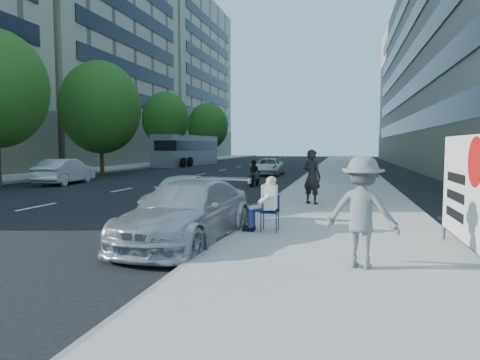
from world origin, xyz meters
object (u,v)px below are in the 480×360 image
(pedestrian_woman, at_px, (312,177))
(parked_sedan, at_px, (187,212))
(jogger, at_px, (362,212))
(white_sedan_near, at_px, (180,193))
(white_sedan_mid, at_px, (65,171))
(protest_banner, at_px, (464,188))
(seated_protester, at_px, (265,201))
(white_sedan_far, at_px, (268,167))
(motorcycle, at_px, (255,174))
(bus, at_px, (187,151))

(pedestrian_woman, bearing_deg, parked_sedan, 100.95)
(jogger, bearing_deg, parked_sedan, -12.50)
(jogger, xyz_separation_m, pedestrian_woman, (-1.37, 7.67, 0.02))
(white_sedan_near, relative_size, white_sedan_mid, 0.85)
(pedestrian_woman, relative_size, protest_banner, 0.62)
(seated_protester, bearing_deg, parked_sedan, -149.97)
(pedestrian_woman, height_order, white_sedan_near, pedestrian_woman)
(seated_protester, bearing_deg, protest_banner, -20.83)
(protest_banner, height_order, white_sedan_near, protest_banner)
(jogger, relative_size, white_sedan_far, 0.41)
(parked_sedan, distance_m, white_sedan_near, 4.58)
(jogger, distance_m, white_sedan_mid, 21.02)
(pedestrian_woman, xyz_separation_m, white_sedan_near, (-4.14, -1.81, -0.47))
(parked_sedan, bearing_deg, jogger, -19.77)
(motorcycle, bearing_deg, seated_protester, -77.41)
(parked_sedan, xyz_separation_m, motorcycle, (-1.28, 13.60, -0.04))
(parked_sedan, distance_m, bus, 38.27)
(jogger, xyz_separation_m, bus, (-17.18, 37.46, 0.56))
(jogger, bearing_deg, bus, -53.62)
(motorcycle, bearing_deg, parked_sedan, -84.87)
(motorcycle, bearing_deg, white_sedan_near, -93.54)
(motorcycle, bearing_deg, white_sedan_far, 94.83)
(motorcycle, distance_m, bus, 25.36)
(pedestrian_woman, distance_m, bus, 33.73)
(white_sedan_near, height_order, motorcycle, motorcycle)
(white_sedan_near, relative_size, white_sedan_far, 0.83)
(seated_protester, distance_m, jogger, 3.33)
(protest_banner, relative_size, bus, 0.25)
(jogger, distance_m, pedestrian_woman, 7.80)
(pedestrian_woman, height_order, white_sedan_far, pedestrian_woman)
(protest_banner, distance_m, parked_sedan, 5.57)
(jogger, bearing_deg, white_sedan_mid, -29.89)
(white_sedan_far, relative_size, bus, 0.36)
(jogger, height_order, motorcycle, jogger)
(seated_protester, relative_size, pedestrian_woman, 0.69)
(protest_banner, xyz_separation_m, bus, (-18.98, 36.35, 0.23))
(white_sedan_near, bearing_deg, pedestrian_woman, 26.02)
(bus, bearing_deg, protest_banner, -58.11)
(jogger, height_order, white_sedan_near, jogger)
(seated_protester, bearing_deg, bus, 113.40)
(jogger, relative_size, parked_sedan, 0.39)
(white_sedan_mid, relative_size, motorcycle, 2.12)
(seated_protester, bearing_deg, white_sedan_far, 99.69)
(pedestrian_woman, xyz_separation_m, white_sedan_mid, (-14.34, 6.29, -0.38))
(protest_banner, bearing_deg, motorcycle, 115.58)
(white_sedan_far, bearing_deg, white_sedan_near, -90.95)
(protest_banner, height_order, motorcycle, protest_banner)
(protest_banner, relative_size, white_sedan_near, 0.83)
(seated_protester, xyz_separation_m, jogger, (2.08, -2.59, 0.20))
(parked_sedan, bearing_deg, white_sedan_near, 117.92)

